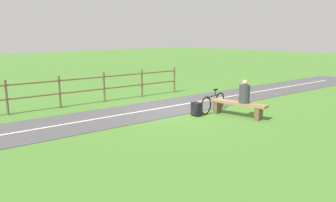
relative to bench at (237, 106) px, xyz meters
name	(u,v)px	position (x,y,z in m)	size (l,w,h in m)	color
ground_plane	(181,109)	(2.07, 0.68, -0.36)	(80.00, 80.00, 0.00)	#477A2D
paved_path	(71,123)	(3.04, 4.68, -0.36)	(2.58, 36.00, 0.02)	#4C494C
path_centre_line	(71,123)	(3.04, 4.68, -0.35)	(0.10, 32.00, 0.00)	silver
bench	(237,106)	(0.00, 0.00, 0.00)	(2.11, 0.73, 0.51)	#937047
person_seated	(244,93)	(-0.24, -0.04, 0.49)	(0.42, 0.42, 0.79)	#38383D
bicycle	(213,103)	(0.97, 0.12, -0.01)	(0.30, 1.61, 0.84)	black
backpack	(196,109)	(1.02, 0.97, -0.13)	(0.38, 0.31, 0.47)	black
fence_roadside	(59,89)	(5.42, 3.94, 0.38)	(1.18, 11.23, 1.25)	brown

